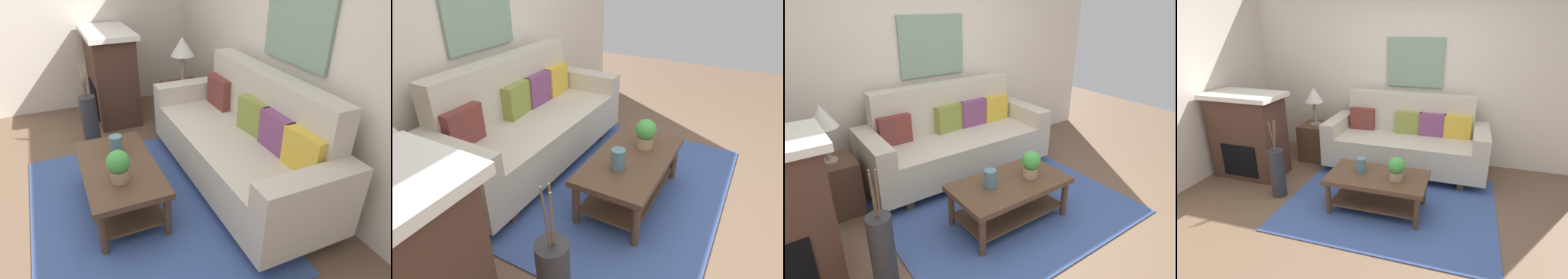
{
  "view_description": "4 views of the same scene",
  "coord_description": "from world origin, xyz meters",
  "views": [
    {
      "loc": [
        2.35,
        -0.04,
        1.99
      ],
      "look_at": [
        -0.0,
        0.99,
        0.59
      ],
      "focal_mm": 31.65,
      "sensor_mm": 36.0,
      "label": 1
    },
    {
      "loc": [
        -2.35,
        -0.47,
        1.88
      ],
      "look_at": [
        -0.23,
        0.69,
        0.56
      ],
      "focal_mm": 30.42,
      "sensor_mm": 36.0,
      "label": 2
    },
    {
      "loc": [
        -1.87,
        -1.68,
        2.0
      ],
      "look_at": [
        -0.11,
        0.82,
        0.69
      ],
      "focal_mm": 30.33,
      "sensor_mm": 36.0,
      "label": 3
    },
    {
      "loc": [
        0.74,
        -2.59,
        2.0
      ],
      "look_at": [
        -0.3,
        0.76,
        0.68
      ],
      "focal_mm": 28.41,
      "sensor_mm": 36.0,
      "label": 4
    }
  ],
  "objects": [
    {
      "name": "floor_vase_branch_a",
      "position": [
        -1.34,
        0.28,
        0.78
      ],
      "size": [
        0.03,
        0.04,
        0.36
      ],
      "primitive_type": "cylinder",
      "rotation": [
        -0.07,
        0.06,
        0.0
      ],
      "color": "brown",
      "rests_on": "floor_vase"
    },
    {
      "name": "throw_pillow_maroon",
      "position": [
        -0.71,
        1.59,
        0.68
      ],
      "size": [
        0.36,
        0.13,
        0.32
      ],
      "primitive_type": "cube",
      "rotation": [
        0.0,
        0.0,
        0.02
      ],
      "color": "brown",
      "rests_on": "couch"
    },
    {
      "name": "wall_back",
      "position": [
        0.0,
        2.0,
        1.35
      ],
      "size": [
        5.2,
        0.1,
        2.7
      ],
      "primitive_type": "cube",
      "color": "beige",
      "rests_on": "ground_plane"
    },
    {
      "name": "coffee_table",
      "position": [
        -0.12,
        0.34,
        0.31
      ],
      "size": [
        1.1,
        0.6,
        0.43
      ],
      "color": "#513826",
      "rests_on": "ground_plane"
    },
    {
      "name": "floor_vase_branch_b",
      "position": [
        -1.37,
        0.3,
        0.78
      ],
      "size": [
        0.02,
        0.05,
        0.36
      ],
      "primitive_type": "cylinder",
      "rotation": [
        -0.09,
        0.01,
        0.0
      ],
      "color": "brown",
      "rests_on": "floor_vase"
    },
    {
      "name": "floor_vase_branch_c",
      "position": [
        -1.37,
        0.26,
        0.78
      ],
      "size": [
        0.04,
        0.04,
        0.36
      ],
      "primitive_type": "cylinder",
      "rotation": [
        0.07,
        -0.07,
        0.0
      ],
      "color": "brown",
      "rests_on": "floor_vase"
    },
    {
      "name": "potted_plant_tabletop",
      "position": [
        0.11,
        0.3,
        0.57
      ],
      "size": [
        0.18,
        0.18,
        0.26
      ],
      "color": "tan",
      "rests_on": "coffee_table"
    },
    {
      "name": "framed_painting",
      "position": [
        -0.03,
        1.93,
        1.48
      ],
      "size": [
        0.82,
        0.03,
        0.7
      ],
      "primitive_type": "cube",
      "color": "gray"
    },
    {
      "name": "table_lamp",
      "position": [
        -1.43,
        1.45,
        0.99
      ],
      "size": [
        0.28,
        0.28,
        0.57
      ],
      "color": "gray",
      "rests_on": "side_table"
    },
    {
      "name": "fireplace",
      "position": [
        -2.05,
        0.69,
        0.59
      ],
      "size": [
        1.02,
        0.58,
        1.16
      ],
      "color": "#472D23",
      "rests_on": "ground_plane"
    },
    {
      "name": "couch",
      "position": [
        -0.03,
        1.46,
        0.43
      ],
      "size": [
        2.2,
        0.84,
        1.08
      ],
      "color": "beige",
      "rests_on": "ground_plane"
    },
    {
      "name": "floor_vase",
      "position": [
        -1.36,
        0.28,
        0.3
      ],
      "size": [
        0.18,
        0.18,
        0.6
      ],
      "primitive_type": "cylinder",
      "color": "#2D2D33",
      "rests_on": "ground_plane"
    },
    {
      "name": "side_table",
      "position": [
        -1.43,
        1.45,
        0.28
      ],
      "size": [
        0.44,
        0.44,
        0.56
      ],
      "primitive_type": "cube",
      "color": "#513826",
      "rests_on": "ground_plane"
    },
    {
      "name": "throw_pillow_plum",
      "position": [
        0.31,
        1.59,
        0.68
      ],
      "size": [
        0.36,
        0.12,
        0.32
      ],
      "primitive_type": "cube",
      "rotation": [
        0.0,
        0.0,
        0.01
      ],
      "color": "#7A4270",
      "rests_on": "couch"
    },
    {
      "name": "throw_pillow_olive",
      "position": [
        -0.03,
        1.59,
        0.68
      ],
      "size": [
        0.37,
        0.16,
        0.32
      ],
      "primitive_type": "cube",
      "rotation": [
        0.0,
        0.0,
        0.12
      ],
      "color": "olive",
      "rests_on": "couch"
    },
    {
      "name": "area_rug",
      "position": [
        0.0,
        0.5,
        0.01
      ],
      "size": [
        2.38,
        1.85,
        0.01
      ],
      "primitive_type": "cube",
      "color": "#3D5693",
      "rests_on": "ground_plane"
    },
    {
      "name": "tabletop_vase",
      "position": [
        -0.32,
        0.37,
        0.51
      ],
      "size": [
        0.11,
        0.11,
        0.17
      ],
      "primitive_type": "cylinder",
      "color": "slate",
      "rests_on": "coffee_table"
    },
    {
      "name": "throw_pillow_mustard",
      "position": [
        0.66,
        1.59,
        0.68
      ],
      "size": [
        0.37,
        0.15,
        0.32
      ],
      "primitive_type": "cube",
      "rotation": [
        0.0,
        0.0,
        0.08
      ],
      "color": "gold",
      "rests_on": "couch"
    },
    {
      "name": "ground_plane",
      "position": [
        0.0,
        0.0,
        0.0
      ],
      "size": [
        9.2,
        9.2,
        0.0
      ],
      "primitive_type": "plane",
      "color": "brown"
    },
    {
      "name": "wall_left",
      "position": [
        -2.65,
        0.47,
        1.35
      ],
      "size": [
        0.1,
        4.95,
        2.7
      ],
      "primitive_type": "cube",
      "color": "beige",
      "rests_on": "ground_plane"
    }
  ]
}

